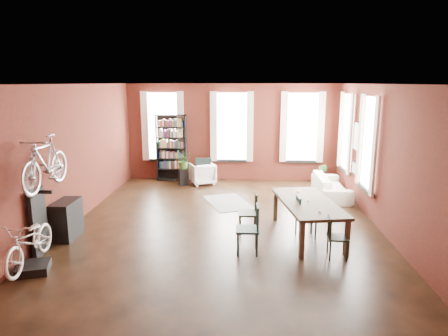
# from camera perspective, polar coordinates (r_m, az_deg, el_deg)

# --- Properties ---
(room) EXTENTS (9.00, 9.04, 3.22)m
(room) POSITION_cam_1_polar(r_m,az_deg,el_deg) (9.39, 1.73, 5.42)
(room) COLOR black
(room) RESTS_ON ground
(dining_table) EXTENTS (1.40, 2.43, 0.78)m
(dining_table) POSITION_cam_1_polar(r_m,az_deg,el_deg) (8.73, 11.80, -7.14)
(dining_table) COLOR #4B3E2D
(dining_table) RESTS_ON ground
(dining_chair_a) EXTENTS (0.45, 0.45, 0.96)m
(dining_chair_a) POSITION_cam_1_polar(r_m,az_deg,el_deg) (7.75, 3.36, -8.73)
(dining_chair_a) COLOR #1A3A39
(dining_chair_a) RESTS_ON ground
(dining_chair_b) EXTENTS (0.44, 0.44, 0.89)m
(dining_chair_b) POSITION_cam_1_polar(r_m,az_deg,el_deg) (8.74, 3.41, -6.47)
(dining_chair_b) COLOR black
(dining_chair_b) RESTS_ON ground
(dining_chair_c) EXTENTS (0.39, 0.39, 0.81)m
(dining_chair_c) POSITION_cam_1_polar(r_m,az_deg,el_deg) (7.84, 15.93, -9.51)
(dining_chair_c) COLOR black
(dining_chair_c) RESTS_ON ground
(dining_chair_d) EXTENTS (0.46, 0.46, 0.90)m
(dining_chair_d) POSITION_cam_1_polar(r_m,az_deg,el_deg) (8.66, 11.65, -6.86)
(dining_chair_d) COLOR #1A3739
(dining_chair_d) RESTS_ON ground
(bookshelf) EXTENTS (1.00, 0.32, 2.20)m
(bookshelf) POSITION_cam_1_polar(r_m,az_deg,el_deg) (13.42, -7.49, 2.89)
(bookshelf) COLOR black
(bookshelf) RESTS_ON ground
(white_armchair) EXTENTS (0.94, 0.92, 0.75)m
(white_armchair) POSITION_cam_1_polar(r_m,az_deg,el_deg) (12.92, -3.09, -0.66)
(white_armchair) COLOR white
(white_armchair) RESTS_ON ground
(cream_sofa) EXTENTS (0.61, 2.08, 0.81)m
(cream_sofa) POSITION_cam_1_polar(r_m,az_deg,el_deg) (11.91, 15.07, -2.02)
(cream_sofa) COLOR beige
(cream_sofa) RESTS_ON ground
(striped_rug) EXTENTS (1.54, 1.87, 0.01)m
(striped_rug) POSITION_cam_1_polar(r_m,az_deg,el_deg) (11.00, 0.58, -4.93)
(striped_rug) COLOR black
(striped_rug) RESTS_ON ground
(bike_trainer) EXTENTS (0.65, 0.65, 0.15)m
(bike_trainer) POSITION_cam_1_polar(r_m,az_deg,el_deg) (7.88, -25.57, -12.76)
(bike_trainer) COLOR black
(bike_trainer) RESTS_ON ground
(bike_wall_rack) EXTENTS (0.16, 0.60, 1.30)m
(bike_wall_rack) POSITION_cam_1_polar(r_m,az_deg,el_deg) (8.35, -24.99, -7.07)
(bike_wall_rack) COLOR black
(bike_wall_rack) RESTS_ON ground
(console_table) EXTENTS (0.40, 0.80, 0.80)m
(console_table) POSITION_cam_1_polar(r_m,az_deg,el_deg) (9.13, -21.53, -6.82)
(console_table) COLOR black
(console_table) RESTS_ON ground
(plant_stand) EXTENTS (0.34, 0.34, 0.53)m
(plant_stand) POSITION_cam_1_polar(r_m,az_deg,el_deg) (12.86, -5.85, -1.27)
(plant_stand) COLOR black
(plant_stand) RESTS_ON ground
(plant_by_sofa) EXTENTS (0.61, 0.79, 0.31)m
(plant_by_sofa) POSITION_cam_1_polar(r_m,az_deg,el_deg) (13.16, 13.62, -1.73)
(plant_by_sofa) COLOR #255321
(plant_by_sofa) RESTS_ON ground
(plant_small) EXTENTS (0.35, 0.41, 0.13)m
(plant_small) POSITION_cam_1_polar(r_m,az_deg,el_deg) (9.57, 17.29, -7.77)
(plant_small) COLOR #2C5823
(plant_small) RESTS_ON ground
(bicycle_floor) EXTENTS (0.60, 0.87, 1.61)m
(bicycle_floor) POSITION_cam_1_polar(r_m,az_deg,el_deg) (7.57, -26.22, -6.71)
(bicycle_floor) COLOR silver
(bicycle_floor) RESTS_ON bike_trainer
(bicycle_hung) EXTENTS (0.47, 1.00, 1.66)m
(bicycle_hung) POSITION_cam_1_polar(r_m,az_deg,el_deg) (7.90, -24.35, 3.03)
(bicycle_hung) COLOR #A5A8AD
(bicycle_hung) RESTS_ON bike_wall_rack
(plant_on_stand) EXTENTS (0.64, 0.68, 0.43)m
(plant_on_stand) POSITION_cam_1_polar(r_m,az_deg,el_deg) (12.77, -5.76, 0.84)
(plant_on_stand) COLOR #365923
(plant_on_stand) RESTS_ON plant_stand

